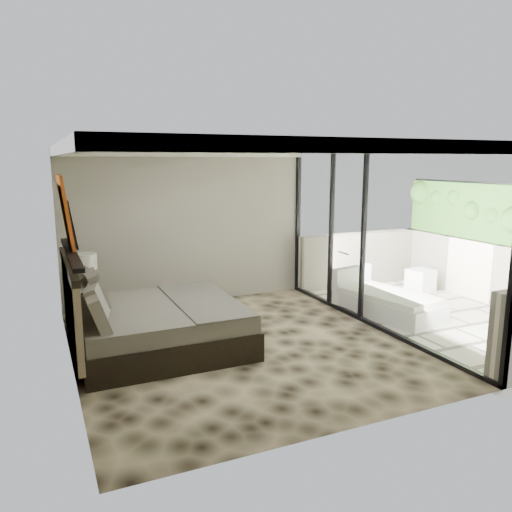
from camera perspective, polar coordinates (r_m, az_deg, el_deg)
name	(u,v)px	position (r m, az deg, el deg)	size (l,w,h in m)	color
floor	(241,346)	(7.21, -1.67, -10.26)	(5.00, 5.00, 0.00)	black
ceiling	(240,146)	(6.72, -1.81, 12.50)	(4.50, 5.00, 0.02)	silver
back_wall	(189,227)	(9.15, -7.69, 3.26)	(4.50, 0.02, 2.80)	gray
left_wall	(67,263)	(6.34, -20.81, -0.75)	(0.02, 5.00, 2.80)	gray
glass_wall	(375,239)	(7.95, 13.45, 1.91)	(0.08, 5.00, 2.80)	white
terrace_slab	(442,317)	(9.24, 20.51, -6.54)	(3.00, 5.00, 0.12)	#BBB2A0
parapet_far	(501,275)	(10.07, 26.24, -1.99)	(0.30, 5.00, 1.10)	beige
foliage_hedge	(507,215)	(9.90, 26.77, 4.23)	(0.36, 4.60, 1.10)	#326920
picture_ledge	(71,253)	(6.42, -20.39, 0.34)	(0.12, 2.20, 0.05)	black
bed	(152,323)	(7.14, -11.80, -7.53)	(2.30, 2.23, 1.28)	black
nightstand	(86,310)	(8.36, -18.82, -5.87)	(0.55, 0.55, 0.55)	black
table_lamp	(86,268)	(8.26, -18.88, -1.35)	(0.35, 0.35, 0.65)	black
abstract_canvas	(65,211)	(6.67, -20.98, 4.79)	(0.04, 0.90, 0.90)	#C65311
framed_print	(71,224)	(6.64, -20.39, 3.50)	(0.03, 0.50, 0.60)	black
ottoman	(420,280)	(10.57, 18.28, -2.66)	(0.45, 0.45, 0.45)	white
lounger	(385,302)	(8.85, 14.53, -5.09)	(1.24, 1.94, 0.70)	silver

